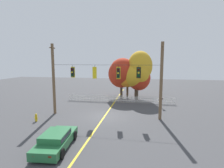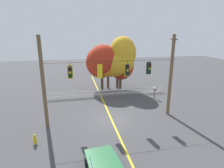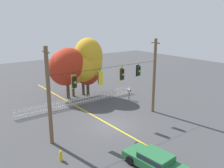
{
  "view_description": "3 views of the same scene",
  "coord_description": "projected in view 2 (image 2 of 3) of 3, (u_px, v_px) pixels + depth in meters",
  "views": [
    {
      "loc": [
        3.94,
        -17.87,
        5.91
      ],
      "look_at": [
        0.75,
        0.26,
        3.46
      ],
      "focal_mm": 28.36,
      "sensor_mm": 36.0,
      "label": 1
    },
    {
      "loc": [
        -3.21,
        -15.62,
        7.95
      ],
      "look_at": [
        0.25,
        0.87,
        3.18
      ],
      "focal_mm": 29.96,
      "sensor_mm": 36.0,
      "label": 2
    },
    {
      "loc": [
        -12.58,
        -17.03,
        9.57
      ],
      "look_at": [
        0.79,
        0.67,
        3.67
      ],
      "focal_mm": 39.38,
      "sensor_mm": 36.0,
      "label": 3
    }
  ],
  "objects": [
    {
      "name": "ground",
      "position": [
        111.0,
        119.0,
        17.51
      ],
      "size": [
        80.0,
        80.0,
        0.0
      ],
      "primitive_type": "plane",
      "color": "#424244"
    },
    {
      "name": "traffic_signal_eastbound_side",
      "position": [
        70.0,
        72.0,
        15.55
      ],
      "size": [
        0.43,
        0.38,
        1.38
      ],
      "color": "black"
    },
    {
      "name": "signal_support_span",
      "position": [
        111.0,
        79.0,
        16.44
      ],
      "size": [
        11.75,
        1.1,
        7.71
      ],
      "color": "brown",
      "rests_on": "ground"
    },
    {
      "name": "autumn_maple_mid",
      "position": [
        107.0,
        62.0,
        25.93
      ],
      "size": [
        4.32,
        3.9,
        6.08
      ],
      "color": "brown",
      "rests_on": "ground"
    },
    {
      "name": "traffic_signal_westbound_side",
      "position": [
        149.0,
        68.0,
        16.93
      ],
      "size": [
        0.43,
        0.38,
        1.32
      ],
      "color": "black"
    },
    {
      "name": "traffic_signal_northbound_primary",
      "position": [
        100.0,
        71.0,
        16.03
      ],
      "size": [
        0.43,
        0.38,
        1.42
      ],
      "color": "black"
    },
    {
      "name": "autumn_maple_far_west",
      "position": [
        121.0,
        58.0,
        25.4
      ],
      "size": [
        4.44,
        3.61,
        7.34
      ],
      "color": "#473828",
      "rests_on": "ground"
    },
    {
      "name": "white_picket_fence",
      "position": [
        106.0,
        92.0,
        23.61
      ],
      "size": [
        15.18,
        0.06,
        1.01
      ],
      "color": "white",
      "rests_on": "ground"
    },
    {
      "name": "autumn_maple_near_fence",
      "position": [
        102.0,
        61.0,
        25.57
      ],
      "size": [
        4.33,
        4.22,
        6.29
      ],
      "color": "#473828",
      "rests_on": "ground"
    },
    {
      "name": "fire_hydrant",
      "position": [
        35.0,
        139.0,
        13.59
      ],
      "size": [
        0.38,
        0.22,
        0.77
      ],
      "color": "gold",
      "rests_on": "ground"
    },
    {
      "name": "autumn_oak_far_east",
      "position": [
        120.0,
        65.0,
        26.16
      ],
      "size": [
        3.6,
        3.74,
        5.29
      ],
      "color": "#473828",
      "rests_on": "ground"
    },
    {
      "name": "lane_centerline_stripe",
      "position": [
        111.0,
        119.0,
        17.51
      ],
      "size": [
        0.16,
        36.0,
        0.01
      ],
      "primitive_type": "cube",
      "color": "gold",
      "rests_on": "ground"
    },
    {
      "name": "roadside_mailbox",
      "position": [
        155.0,
        90.0,
        22.73
      ],
      "size": [
        0.25,
        0.44,
        1.35
      ],
      "color": "brown",
      "rests_on": "ground"
    },
    {
      "name": "traffic_signal_northbound_secondary",
      "position": [
        127.0,
        70.0,
        16.54
      ],
      "size": [
        0.43,
        0.38,
        1.45
      ],
      "color": "black"
    }
  ]
}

